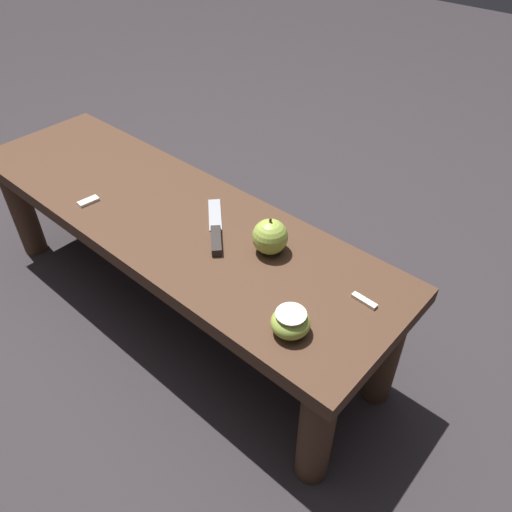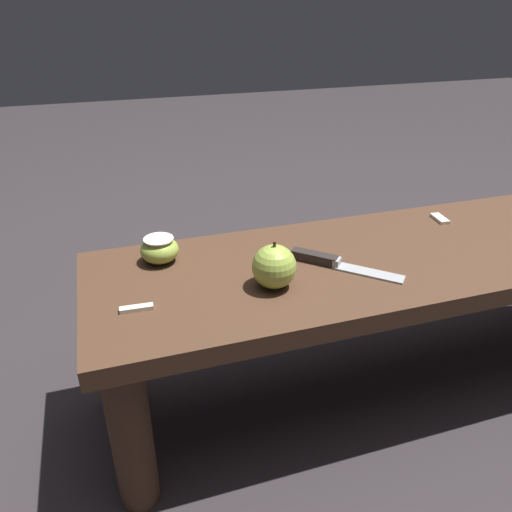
{
  "view_description": "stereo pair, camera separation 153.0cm",
  "coord_description": "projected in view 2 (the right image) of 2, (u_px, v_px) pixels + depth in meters",
  "views": [
    {
      "loc": [
        -0.89,
        0.65,
        1.15
      ],
      "look_at": [
        -0.33,
        0.01,
        0.41
      ],
      "focal_mm": 35.0,
      "sensor_mm": 36.0,
      "label": 1
    },
    {
      "loc": [
        -0.59,
        -0.83,
        0.88
      ],
      "look_at": [
        -0.33,
        0.01,
        0.41
      ],
      "focal_mm": 35.0,
      "sensor_mm": 36.0,
      "label": 2
    }
  ],
  "objects": [
    {
      "name": "ground_plane",
      "position": [
        379.0,
        383.0,
        1.27
      ],
      "size": [
        8.0,
        8.0,
        0.0
      ],
      "primitive_type": "plane",
      "color": "#2D282B"
    },
    {
      "name": "wooden_bench",
      "position": [
        394.0,
        279.0,
        1.13
      ],
      "size": [
        1.35,
        0.41,
        0.38
      ],
      "color": "#472D1E",
      "rests_on": "ground_plane"
    },
    {
      "name": "knife",
      "position": [
        330.0,
        262.0,
        1.03
      ],
      "size": [
        0.19,
        0.18,
        0.02
      ],
      "rotation": [
        0.0,
        0.0,
        -0.75
      ],
      "color": "#9EA0A5",
      "rests_on": "wooden_bench"
    },
    {
      "name": "apple_whole",
      "position": [
        274.0,
        267.0,
        0.94
      ],
      "size": [
        0.09,
        0.09,
        0.1
      ],
      "color": "#9EB747",
      "rests_on": "wooden_bench"
    },
    {
      "name": "apple_cut",
      "position": [
        160.0,
        250.0,
        1.04
      ],
      "size": [
        0.08,
        0.08,
        0.05
      ],
      "color": "#9EB747",
      "rests_on": "wooden_bench"
    },
    {
      "name": "apple_slice_near_knife",
      "position": [
        136.0,
        308.0,
        0.89
      ],
      "size": [
        0.06,
        0.02,
        0.01
      ],
      "color": "white",
      "rests_on": "wooden_bench"
    },
    {
      "name": "apple_slice_center",
      "position": [
        440.0,
        219.0,
        1.24
      ],
      "size": [
        0.03,
        0.06,
        0.01
      ],
      "color": "white",
      "rests_on": "wooden_bench"
    }
  ]
}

